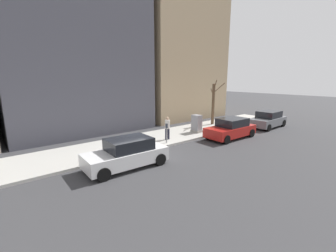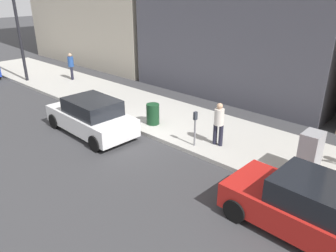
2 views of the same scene
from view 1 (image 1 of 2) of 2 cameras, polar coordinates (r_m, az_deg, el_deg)
The scene contains 11 objects.
ground_plane at distance 13.73m, azimuth -7.84°, elevation -7.26°, with size 120.00×120.00×0.00m, color #38383A.
sidewalk at distance 15.37m, azimuth -11.83°, elevation -5.00°, with size 4.00×36.00×0.15m, color #B2AFA8.
parked_car_grey at distance 22.94m, azimuth 24.01°, elevation 1.52°, with size 2.02×4.25×1.52m.
parked_car_red at distance 17.83m, azimuth 15.66°, elevation -0.64°, with size 2.02×4.25×1.52m.
parked_car_white at distance 11.79m, azimuth -10.44°, elevation -6.86°, with size 2.05×4.26×1.52m.
parking_meter at distance 15.30m, azimuth -0.36°, elevation -1.31°, with size 0.14×0.10×1.35m.
utility_box at distance 18.55m, azimuth 7.28°, elevation 0.56°, with size 0.83×0.61×1.43m.
bare_tree at distance 21.90m, azimuth 11.44°, elevation 5.71°, with size 0.83×2.11×4.24m.
trash_bin at distance 14.30m, azimuth -9.78°, elevation -4.01°, with size 0.56×0.56×0.90m, color #14381E.
pedestrian_near_meter at distance 16.14m, azimuth -0.17°, elevation -0.21°, with size 0.36×0.40×1.66m.
office_tower_left at distance 29.32m, azimuth 0.01°, elevation 28.71°, with size 10.06×10.06×25.83m, color tan.
Camera 1 is at (-11.05, 6.79, 4.52)m, focal length 24.00 mm.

